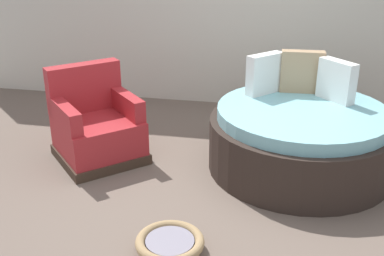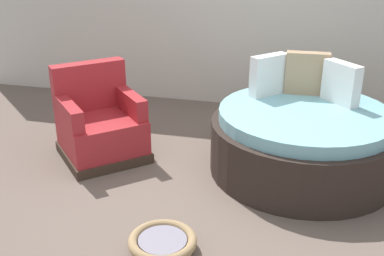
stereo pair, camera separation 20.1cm
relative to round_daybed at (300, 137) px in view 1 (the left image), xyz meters
The scene contains 5 objects.
ground_plane 1.01m from the round_daybed, 138.29° to the right, with size 8.00×8.00×0.02m, color #66564C.
back_wall 2.19m from the round_daybed, 111.86° to the left, with size 8.00×0.12×2.75m, color beige.
round_daybed is the anchor object (origin of this frame).
red_armchair 2.05m from the round_daybed, behind, with size 1.13×1.13×0.94m.
pet_basket 1.84m from the round_daybed, 120.96° to the right, with size 0.51×0.51×0.13m.
Camera 1 is at (0.48, -3.68, 2.21)m, focal length 43.99 mm.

